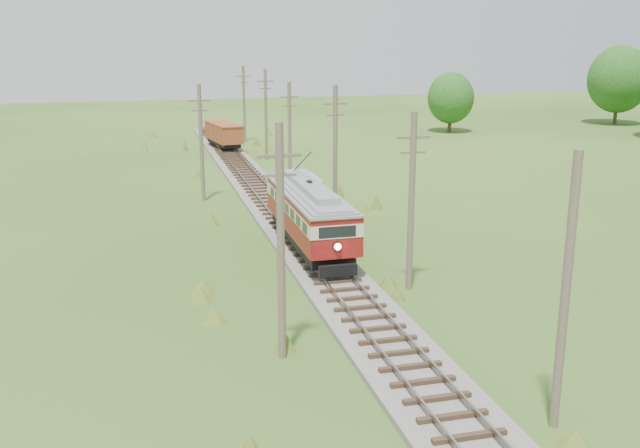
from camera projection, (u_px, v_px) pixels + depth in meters
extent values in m
cube|color=#605B54|center=(278.00, 214.00, 48.87)|extent=(3.60, 96.00, 0.25)
cube|color=#726659|center=(268.00, 209.00, 48.61)|extent=(0.08, 96.00, 0.17)
cube|color=#726659|center=(288.00, 208.00, 48.96)|extent=(0.08, 96.00, 0.17)
cube|color=#2D2116|center=(278.00, 211.00, 48.82)|extent=(2.40, 96.00, 0.16)
cube|color=black|center=(310.00, 237.00, 40.09)|extent=(2.29, 10.54, 0.43)
cube|color=maroon|center=(310.00, 220.00, 39.85)|extent=(2.70, 11.46, 1.05)
cube|color=beige|center=(309.00, 206.00, 39.63)|extent=(2.72, 11.51, 0.67)
cube|color=black|center=(309.00, 206.00, 39.63)|extent=(2.75, 11.00, 0.52)
cube|color=maroon|center=(309.00, 197.00, 39.51)|extent=(2.70, 11.46, 0.29)
cube|color=gray|center=(309.00, 192.00, 39.42)|extent=(2.75, 11.57, 0.36)
cube|color=gray|center=(309.00, 186.00, 39.34)|extent=(1.22, 8.59, 0.38)
sphere|color=#FFF2BF|center=(338.00, 247.00, 34.37)|extent=(0.34, 0.34, 0.34)
cylinder|color=black|center=(302.00, 161.00, 40.68)|extent=(0.07, 4.44, 1.84)
cylinder|color=black|center=(316.00, 261.00, 35.87)|extent=(0.12, 0.76, 0.76)
cylinder|color=black|center=(343.00, 259.00, 36.22)|extent=(0.12, 0.76, 0.76)
cylinder|color=black|center=(282.00, 220.00, 43.99)|extent=(0.12, 0.76, 0.76)
cylinder|color=black|center=(304.00, 218.00, 44.33)|extent=(0.12, 0.76, 0.76)
cube|color=black|center=(224.00, 142.00, 76.63)|extent=(2.81, 6.56, 0.44)
cube|color=brown|center=(224.00, 132.00, 76.35)|extent=(3.37, 7.33, 1.76)
cube|color=brown|center=(223.00, 124.00, 76.11)|extent=(3.44, 7.48, 0.11)
cylinder|color=black|center=(224.00, 145.00, 74.49)|extent=(0.21, 0.71, 0.71)
cylinder|color=black|center=(236.00, 144.00, 75.00)|extent=(0.21, 0.71, 0.71)
cylinder|color=black|center=(213.00, 140.00, 78.24)|extent=(0.21, 0.71, 0.71)
cylinder|color=black|center=(224.00, 139.00, 78.75)|extent=(0.21, 0.71, 0.71)
cone|color=gray|center=(299.00, 171.00, 61.45)|extent=(3.45, 3.45, 1.29)
cone|color=gray|center=(311.00, 176.00, 60.72)|extent=(1.94, 1.94, 0.75)
cylinder|color=brown|center=(565.00, 295.00, 21.38)|extent=(0.30, 0.30, 8.80)
cylinder|color=brown|center=(411.00, 203.00, 33.63)|extent=(0.30, 0.30, 8.60)
cube|color=brown|center=(414.00, 137.00, 32.84)|extent=(1.60, 0.12, 0.12)
cube|color=brown|center=(413.00, 153.00, 33.02)|extent=(1.20, 0.10, 0.10)
cylinder|color=brown|center=(335.00, 156.00, 45.72)|extent=(0.30, 0.30, 9.00)
cube|color=brown|center=(335.00, 104.00, 44.88)|extent=(1.60, 0.12, 0.12)
cube|color=brown|center=(335.00, 115.00, 45.06)|extent=(1.20, 0.10, 0.10)
cylinder|color=brown|center=(290.00, 134.00, 57.92)|extent=(0.30, 0.30, 8.40)
cube|color=brown|center=(289.00, 97.00, 57.16)|extent=(1.60, 0.12, 0.12)
cube|color=brown|center=(289.00, 106.00, 57.34)|extent=(1.20, 0.10, 0.10)
cylinder|color=brown|center=(266.00, 115.00, 70.13)|extent=(0.30, 0.30, 8.90)
cube|color=brown|center=(265.00, 81.00, 69.30)|extent=(1.60, 0.12, 0.12)
cube|color=brown|center=(265.00, 88.00, 69.48)|extent=(1.20, 0.10, 0.10)
cylinder|color=brown|center=(244.00, 104.00, 82.27)|extent=(0.30, 0.30, 8.70)
cube|color=brown|center=(243.00, 76.00, 81.47)|extent=(1.60, 0.12, 0.12)
cube|color=brown|center=(244.00, 83.00, 81.65)|extent=(1.20, 0.10, 0.10)
cylinder|color=brown|center=(281.00, 245.00, 26.15)|extent=(0.30, 0.30, 9.00)
cube|color=brown|center=(280.00, 156.00, 25.30)|extent=(1.60, 0.12, 0.12)
cube|color=brown|center=(280.00, 175.00, 25.48)|extent=(1.20, 0.10, 0.10)
cylinder|color=brown|center=(201.00, 143.00, 52.34)|extent=(0.30, 0.30, 8.60)
cube|color=brown|center=(200.00, 101.00, 51.55)|extent=(1.60, 0.12, 0.12)
cube|color=brown|center=(200.00, 111.00, 51.73)|extent=(1.20, 0.10, 0.10)
cylinder|color=#38281C|center=(616.00, 111.00, 99.44)|extent=(0.50, 0.50, 3.60)
ellipsoid|color=#174514|center=(619.00, 79.00, 98.32)|extent=(8.40, 8.40, 9.24)
cylinder|color=#38281C|center=(450.00, 122.00, 91.42)|extent=(0.50, 0.50, 2.52)
ellipsoid|color=#174514|center=(451.00, 98.00, 90.63)|extent=(5.88, 5.88, 6.47)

